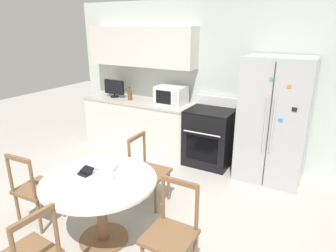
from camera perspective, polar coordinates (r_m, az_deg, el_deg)
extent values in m
plane|color=#B2ADA3|center=(3.56, -11.16, -19.77)|extent=(14.00, 14.00, 0.00)
cube|color=silver|center=(5.16, 7.32, 8.55)|extent=(5.20, 0.10, 2.60)
cube|color=silver|center=(5.45, -5.15, 14.88)|extent=(2.07, 0.34, 0.68)
cube|color=silver|center=(5.61, -5.54, 0.28)|extent=(2.07, 0.62, 0.86)
cube|color=#B7B2A8|center=(5.48, -5.69, 4.75)|extent=(2.09, 0.64, 0.03)
cube|color=#B2B5BA|center=(4.54, 19.51, 1.00)|extent=(0.92, 0.69, 1.80)
cube|color=#333333|center=(4.21, 18.61, -0.26)|extent=(0.01, 0.01, 1.73)
cylinder|color=silver|center=(4.19, 17.97, 0.38)|extent=(0.02, 0.02, 0.76)
cylinder|color=silver|center=(4.17, 19.31, 0.16)|extent=(0.02, 0.02, 0.76)
cube|color=#338CD8|center=(4.15, 20.67, 1.06)|extent=(0.05, 0.01, 0.04)
cube|color=black|center=(4.09, 22.95, 2.91)|extent=(0.06, 0.01, 0.05)
cube|color=#3FB259|center=(4.06, 19.19, 8.43)|extent=(0.05, 0.01, 0.04)
cube|color=orange|center=(4.04, 22.10, 6.98)|extent=(0.05, 0.01, 0.04)
cube|color=black|center=(4.94, 7.93, -2.18)|extent=(0.73, 0.64, 0.90)
cube|color=black|center=(4.70, 6.41, -4.44)|extent=(0.53, 0.01, 0.40)
cylinder|color=silver|center=(4.58, 6.40, -1.44)|extent=(0.60, 0.02, 0.02)
cube|color=black|center=(4.80, 8.17, 2.96)|extent=(0.73, 0.64, 0.02)
cube|color=white|center=(5.04, 9.44, 4.72)|extent=(0.73, 0.06, 0.16)
cube|color=white|center=(5.13, 0.60, 5.87)|extent=(0.49, 0.38, 0.31)
cube|color=black|center=(4.99, -0.91, 5.50)|extent=(0.28, 0.01, 0.22)
cube|color=silver|center=(4.89, 1.33, 5.21)|extent=(0.10, 0.01, 0.23)
cylinder|color=black|center=(5.78, -10.11, 5.56)|extent=(0.16, 0.16, 0.02)
cylinder|color=black|center=(5.78, -10.13, 5.85)|extent=(0.03, 0.03, 0.04)
cube|color=black|center=(5.74, -10.22, 7.35)|extent=(0.42, 0.05, 0.27)
cylinder|color=brown|center=(5.49, -7.29, 5.78)|extent=(0.08, 0.08, 0.17)
cylinder|color=brown|center=(5.47, -7.34, 6.96)|extent=(0.03, 0.03, 0.06)
cylinder|color=#262626|center=(5.46, -7.36, 7.35)|extent=(0.03, 0.03, 0.01)
cylinder|color=white|center=(3.13, -12.98, -10.08)|extent=(1.16, 1.16, 0.03)
cylinder|color=brown|center=(3.31, -12.52, -15.46)|extent=(0.11, 0.11, 0.68)
cylinder|color=brown|center=(3.52, -12.09, -20.19)|extent=(0.52, 0.52, 0.03)
cylinder|color=brown|center=(2.65, -20.59, -17.78)|extent=(0.04, 0.04, 0.45)
cube|color=brown|center=(2.46, -24.44, -15.57)|extent=(0.06, 0.35, 0.04)
cube|color=brown|center=(3.78, -23.50, -10.84)|extent=(0.44, 0.44, 0.04)
cylinder|color=brown|center=(4.10, -22.89, -11.97)|extent=(0.04, 0.04, 0.41)
cylinder|color=brown|center=(3.88, -19.39, -13.42)|extent=(0.04, 0.04, 0.41)
cylinder|color=brown|center=(3.93, -26.69, -14.00)|extent=(0.04, 0.04, 0.41)
cylinder|color=brown|center=(3.69, -23.26, -15.71)|extent=(0.04, 0.04, 0.41)
cylinder|color=brown|center=(3.70, -27.95, -7.92)|extent=(0.04, 0.04, 0.45)
cylinder|color=brown|center=(3.45, -24.47, -9.32)|extent=(0.04, 0.04, 0.45)
cube|color=brown|center=(3.49, -26.75, -5.59)|extent=(0.35, 0.06, 0.04)
cube|color=brown|center=(2.81, 0.26, -20.37)|extent=(0.42, 0.42, 0.04)
cylinder|color=brown|center=(3.01, 5.09, -22.83)|extent=(0.04, 0.04, 0.41)
cylinder|color=brown|center=(3.13, -1.06, -20.86)|extent=(0.04, 0.04, 0.41)
cylinder|color=brown|center=(2.74, 5.53, -15.23)|extent=(0.04, 0.04, 0.45)
cylinder|color=brown|center=(2.87, -0.94, -13.41)|extent=(0.04, 0.04, 0.45)
cube|color=brown|center=(2.69, 2.26, -10.66)|extent=(0.34, 0.04, 0.04)
cube|color=brown|center=(3.83, -3.38, -8.85)|extent=(0.43, 0.43, 0.04)
cylinder|color=brown|center=(3.99, 0.14, -11.24)|extent=(0.04, 0.04, 0.41)
cylinder|color=brown|center=(3.73, -2.38, -13.57)|extent=(0.04, 0.04, 0.41)
cylinder|color=brown|center=(4.14, -4.16, -10.11)|extent=(0.04, 0.04, 0.41)
cylinder|color=brown|center=(3.89, -6.87, -12.23)|extent=(0.04, 0.04, 0.41)
cylinder|color=brown|center=(3.94, -4.52, -4.06)|extent=(0.04, 0.04, 0.45)
cylinder|color=brown|center=(3.68, -7.37, -5.88)|extent=(0.04, 0.04, 0.45)
cube|color=brown|center=(3.74, -6.00, -2.06)|extent=(0.05, 0.35, 0.04)
cylinder|color=silver|center=(3.06, -11.15, -9.52)|extent=(0.10, 0.10, 0.08)
cylinder|color=red|center=(3.06, -11.13, -9.81)|extent=(0.08, 0.08, 0.04)
cube|color=black|center=(3.23, -15.54, -8.71)|extent=(0.12, 0.10, 0.03)
cube|color=black|center=(3.24, -15.21, -8.11)|extent=(0.12, 0.10, 0.06)
cube|color=white|center=(3.39, -11.14, -7.24)|extent=(0.27, 0.33, 0.01)
cube|color=beige|center=(3.38, -11.15, -7.12)|extent=(0.29, 0.35, 0.01)
cube|color=silver|center=(3.38, -11.15, -7.00)|extent=(0.31, 0.36, 0.01)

